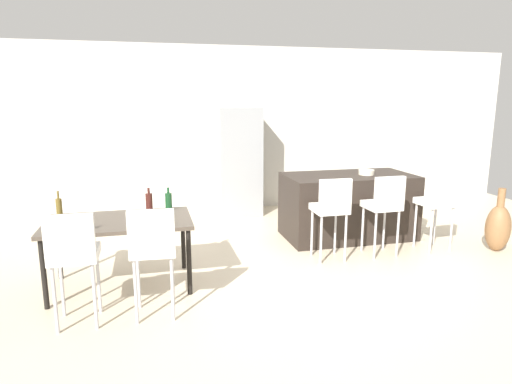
% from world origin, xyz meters
% --- Properties ---
extents(ground_plane, '(10.00, 10.00, 0.00)m').
position_xyz_m(ground_plane, '(0.00, 0.00, 0.00)').
color(ground_plane, beige).
extents(back_wall, '(10.00, 0.12, 2.90)m').
position_xyz_m(back_wall, '(0.00, 3.19, 1.45)').
color(back_wall, beige).
rests_on(back_wall, ground_plane).
extents(kitchen_island, '(1.83, 0.95, 0.92)m').
position_xyz_m(kitchen_island, '(0.73, 1.02, 0.46)').
color(kitchen_island, black).
rests_on(kitchen_island, ground_plane).
extents(bar_chair_left, '(0.41, 0.41, 1.05)m').
position_xyz_m(bar_chair_left, '(0.10, 0.16, 0.70)').
color(bar_chair_left, silver).
rests_on(bar_chair_left, ground_plane).
extents(bar_chair_middle, '(0.41, 0.41, 1.05)m').
position_xyz_m(bar_chair_middle, '(0.82, 0.16, 0.70)').
color(bar_chair_middle, silver).
rests_on(bar_chair_middle, ground_plane).
extents(bar_chair_right, '(0.43, 0.43, 1.05)m').
position_xyz_m(bar_chair_right, '(1.60, 0.16, 0.70)').
color(bar_chair_right, silver).
rests_on(bar_chair_right, ground_plane).
extents(dining_table, '(1.49, 0.87, 0.74)m').
position_xyz_m(dining_table, '(-2.38, -0.05, 0.68)').
color(dining_table, '#4C4238').
rests_on(dining_table, ground_plane).
extents(dining_chair_near, '(0.40, 0.40, 1.05)m').
position_xyz_m(dining_chair_near, '(-2.72, -0.84, 0.70)').
color(dining_chair_near, silver).
rests_on(dining_chair_near, ground_plane).
extents(dining_chair_far, '(0.42, 0.42, 1.05)m').
position_xyz_m(dining_chair_far, '(-2.05, -0.84, 0.70)').
color(dining_chair_far, silver).
rests_on(dining_chair_far, ground_plane).
extents(wine_bottle_far, '(0.08, 0.08, 0.27)m').
position_xyz_m(wine_bottle_far, '(-1.85, 0.23, 0.85)').
color(wine_bottle_far, '#194723').
rests_on(wine_bottle_far, dining_table).
extents(wine_bottle_end, '(0.06, 0.06, 0.33)m').
position_xyz_m(wine_bottle_end, '(-2.95, -0.02, 0.87)').
color(wine_bottle_end, brown).
rests_on(wine_bottle_end, dining_table).
extents(wine_bottle_near, '(0.07, 0.07, 0.29)m').
position_xyz_m(wine_bottle_near, '(-2.06, 0.13, 0.86)').
color(wine_bottle_near, '#471E19').
rests_on(wine_bottle_near, dining_table).
extents(wine_glass_left, '(0.07, 0.07, 0.17)m').
position_xyz_m(wine_glass_left, '(-2.67, -0.38, 0.86)').
color(wine_glass_left, silver).
rests_on(wine_glass_left, dining_table).
extents(refrigerator, '(0.72, 0.68, 1.84)m').
position_xyz_m(refrigerator, '(-0.53, 2.75, 0.92)').
color(refrigerator, '#939699').
rests_on(refrigerator, ground_plane).
extents(fruit_bowl, '(0.22, 0.22, 0.07)m').
position_xyz_m(fruit_bowl, '(0.98, 0.96, 0.96)').
color(fruit_bowl, beige).
rests_on(fruit_bowl, kitchen_island).
extents(floor_vase, '(0.31, 0.31, 0.85)m').
position_xyz_m(floor_vase, '(2.39, -0.04, 0.32)').
color(floor_vase, brown).
rests_on(floor_vase, ground_plane).
extents(potted_plant, '(0.40, 0.40, 0.60)m').
position_xyz_m(potted_plant, '(2.11, 2.74, 0.35)').
color(potted_plant, beige).
rests_on(potted_plant, ground_plane).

